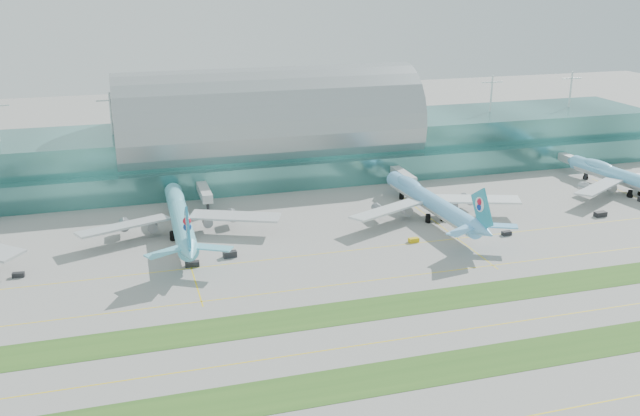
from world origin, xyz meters
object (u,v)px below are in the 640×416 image
object	(u,v)px
terminal	(268,140)
airliner_d	(629,179)
airliner_c	(430,201)
airliner_b	(180,217)

from	to	relation	value
terminal	airliner_d	distance (m)	138.36
terminal	airliner_c	distance (m)	79.63
terminal	airliner_d	size ratio (longest dim) A/B	4.97
airliner_c	airliner_b	bearing A→B (deg)	171.97
terminal	airliner_c	bearing A→B (deg)	-59.53
airliner_c	terminal	bearing A→B (deg)	117.40
terminal	airliner_b	world-z (taller)	terminal
airliner_b	airliner_d	distance (m)	164.41
airliner_b	airliner_c	distance (m)	82.54
terminal	airliner_c	xyz separation A→B (m)	(40.16, -68.27, -8.20)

